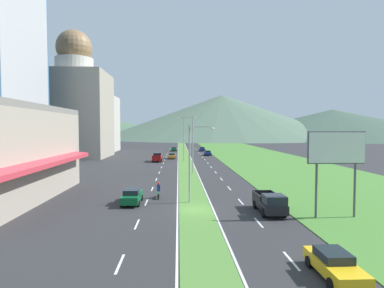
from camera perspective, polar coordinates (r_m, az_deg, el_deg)
The scene contains 53 objects.
ground_plane at distance 31.83m, azimuth 0.63°, elevation -11.67°, with size 600.00×600.00×0.00m, color #2D2D30.
grass_median at distance 91.14m, azimuth -1.40°, elevation -2.23°, with size 3.20×240.00×0.06m, color #518438.
grass_verge_right at distance 93.81m, azimuth 11.30°, elevation -2.14°, with size 24.00×240.00×0.06m, color #477F33.
lane_dash_left_1 at distance 20.50m, azimuth -12.70°, elevation -20.03°, with size 0.16×2.80×0.01m, color silver.
lane_dash_left_2 at distance 27.79m, azimuth -9.75°, elevation -13.85°, with size 0.16×2.80×0.01m, color silver.
lane_dash_left_3 at distance 35.30m, azimuth -8.11°, elevation -10.25°, with size 0.16×2.80×0.01m, color silver.
lane_dash_left_4 at distance 42.92m, azimuth -7.07°, elevation -7.91°, with size 0.16×2.80×0.01m, color silver.
lane_dash_left_5 at distance 50.60m, azimuth -6.36°, elevation -6.28°, with size 0.16×2.80×0.01m, color silver.
lane_dash_left_6 at distance 58.31m, azimuth -5.83°, elevation -5.08°, with size 0.16×2.80×0.01m, color silver.
lane_dash_left_7 at distance 66.05m, azimuth -5.43°, elevation -4.16°, with size 0.16×2.80×0.01m, color silver.
lane_dash_left_8 at distance 73.81m, azimuth -5.11°, elevation -3.43°, with size 0.16×2.80×0.01m, color silver.
lane_dash_left_9 at distance 81.57m, azimuth -4.86°, elevation -2.84°, with size 0.16×2.80×0.01m, color silver.
lane_dash_left_10 at distance 89.35m, azimuth -4.65°, elevation -2.35°, with size 0.16×2.80×0.01m, color silver.
lane_dash_left_11 at distance 97.13m, azimuth -4.47°, elevation -1.94°, with size 0.16×2.80×0.01m, color silver.
lane_dash_left_12 at distance 104.91m, azimuth -4.32°, elevation -1.60°, with size 0.16×2.80×0.01m, color silver.
lane_dash_left_13 at distance 112.70m, azimuth -4.19°, elevation -1.30°, with size 0.16×2.80×0.01m, color silver.
lane_dash_left_14 at distance 120.50m, azimuth -4.08°, elevation -1.04°, with size 0.16×2.80×0.01m, color silver.
lane_dash_left_15 at distance 128.29m, azimuth -3.98°, elevation -0.81°, with size 0.16×2.80×0.01m, color silver.
lane_dash_right_1 at distance 21.31m, azimuth 17.21°, elevation -19.18°, with size 0.16×2.80×0.01m, color silver.
lane_dash_right_2 at distance 28.39m, azimuth 11.75°, elevation -13.51°, with size 0.16×2.80×0.01m, color silver.
lane_dash_right_3 at distance 35.78m, azimuth 8.64°, elevation -10.07°, with size 0.16×2.80×0.01m, color silver.
lane_dash_right_4 at distance 43.31m, azimuth 6.63°, elevation -7.81°, with size 0.16×2.80×0.01m, color silver.
lane_dash_right_5 at distance 50.93m, azimuth 5.24°, elevation -6.21°, with size 0.16×2.80×0.01m, color silver.
lane_dash_right_6 at distance 58.60m, azimuth 4.21°, elevation -5.03°, with size 0.16×2.80×0.01m, color silver.
lane_dash_right_7 at distance 66.31m, azimuth 3.43°, elevation -4.12°, with size 0.16×2.80×0.01m, color silver.
lane_dash_right_8 at distance 74.04m, azimuth 2.81°, elevation -3.40°, with size 0.16×2.80×0.01m, color silver.
lane_dash_right_9 at distance 81.78m, azimuth 2.31°, elevation -2.82°, with size 0.16×2.80×0.01m, color silver.
lane_dash_right_10 at distance 89.54m, azimuth 1.89°, elevation -2.34°, with size 0.16×2.80×0.01m, color silver.
lane_dash_right_11 at distance 97.30m, azimuth 1.55°, elevation -1.93°, with size 0.16×2.80×0.01m, color silver.
lane_dash_right_12 at distance 105.08m, azimuth 1.25°, elevation -1.58°, with size 0.16×2.80×0.01m, color silver.
lane_dash_right_13 at distance 112.85m, azimuth 0.99°, elevation -1.28°, with size 0.16×2.80×0.01m, color silver.
lane_dash_right_14 at distance 120.64m, azimuth 0.77°, elevation -1.02°, with size 0.16×2.80×0.01m, color silver.
lane_dash_right_15 at distance 128.42m, azimuth 0.58°, elevation -0.80°, with size 0.16×2.80×0.01m, color silver.
edge_line_median_left at distance 91.13m, azimuth -2.50°, elevation -2.25°, with size 0.16×240.00×0.01m, color silver.
edge_line_median_right at distance 91.19m, azimuth -0.30°, elevation -2.24°, with size 0.16×240.00×0.01m, color silver.
domed_building at distance 94.95m, azimuth -20.04°, elevation 6.35°, with size 17.81×17.81×34.89m.
midrise_colored at distance 116.10m, azimuth -17.49°, elevation 3.41°, with size 16.93×16.93×19.08m, color #B7B2A8.
hill_far_left at distance 324.29m, azimuth -16.90°, elevation 3.02°, with size 193.55×193.55×20.41m, color #47664C.
hill_far_center at distance 274.31m, azimuth 5.37°, elevation 4.87°, with size 201.84×201.84×36.38m, color #516B56.
hill_far_right at distance 288.00m, azimuth 23.67°, elevation 3.28°, with size 198.29×198.29×23.64m, color #3D5647.
street_lamp_near at distance 34.04m, azimuth 0.10°, elevation -2.51°, with size 2.78×0.43×8.28m.
street_lamp_mid at distance 56.30m, azimuth -0.16°, elevation 0.52°, with size 2.83×0.46×10.09m.
street_lamp_far at distance 78.50m, azimuth -1.24°, elevation 1.49°, with size 3.28×0.45×10.90m.
billboard_roadside at distance 30.93m, azimuth 24.29°, elevation -1.33°, with size 5.17×0.28×7.70m.
car_0 at distance 113.43m, azimuth -3.22°, elevation -0.89°, with size 1.92×4.57×1.42m.
car_1 at distance 113.28m, azimuth 1.83°, elevation -0.90°, with size 1.85×4.39×1.44m.
car_2 at distance 34.90m, azimuth -10.62°, elevation -9.08°, with size 1.94×4.63×1.57m.
car_3 at distance 19.72m, azimuth 23.94°, elevation -18.91°, with size 1.87×4.34×1.39m.
car_4 at distance 84.77m, azimuth -3.60°, elevation -2.12°, with size 1.93×4.12×1.47m.
car_5 at distance 95.01m, azimuth 2.81°, elevation -1.59°, with size 1.99×4.13×1.48m.
pickup_truck_0 at distance 31.25m, azimuth 13.70°, elevation -10.16°, with size 2.18×5.40×2.00m.
pickup_truck_1 at distance 77.93m, azimuth -6.20°, elevation -2.39°, with size 2.18×5.40×2.00m.
motorcycle_rider at distance 37.16m, azimuth -5.95°, elevation -8.41°, with size 0.36×2.00×1.80m.
Camera 1 is at (-1.66, -30.79, 7.92)m, focal length 30.03 mm.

